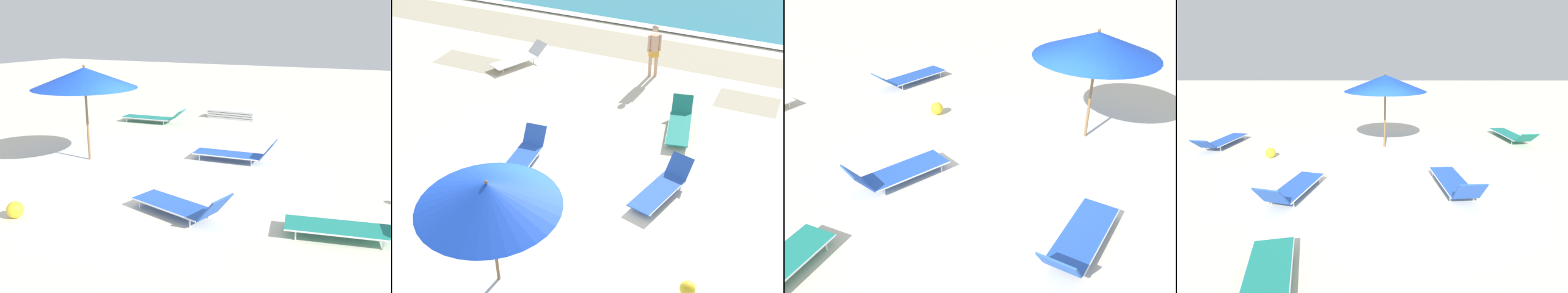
{
  "view_description": "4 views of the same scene",
  "coord_description": "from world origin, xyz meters",
  "views": [
    {
      "loc": [
        8.37,
        5.03,
        3.34
      ],
      "look_at": [
        0.06,
        1.06,
        0.81
      ],
      "focal_mm": 40.0,
      "sensor_mm": 36.0,
      "label": 1
    },
    {
      "loc": [
        4.3,
        -8.22,
        8.2
      ],
      "look_at": [
        0.03,
        1.42,
        0.99
      ],
      "focal_mm": 50.0,
      "sensor_mm": 36.0,
      "label": 2
    },
    {
      "loc": [
        -3.5,
        6.28,
        4.74
      ],
      "look_at": [
        0.41,
        0.92,
        0.92
      ],
      "focal_mm": 40.0,
      "sensor_mm": 36.0,
      "label": 3
    },
    {
      "loc": [
        0.09,
        7.68,
        2.99
      ],
      "look_at": [
        0.11,
        0.59,
        0.85
      ],
      "focal_mm": 28.0,
      "sensor_mm": 36.0,
      "label": 4
    }
  ],
  "objects": [
    {
      "name": "ground_plane",
      "position": [
        0.0,
        0.01,
        -0.08
      ],
      "size": [
        60.0,
        60.0,
        0.16
      ],
      "color": "beige"
    },
    {
      "name": "beach_umbrella",
      "position": [
        -0.29,
        -2.18,
        2.12
      ],
      "size": [
        2.64,
        2.64,
        2.45
      ],
      "color": "olive",
      "rests_on": "ground_plane"
    },
    {
      "name": "sun_lounger_under_umbrella",
      "position": [
        5.2,
        -2.18,
        0.21
      ],
      "size": [
        0.94,
        2.3,
        0.53
      ],
      "rotation": [
        0.0,
        0.0,
        -0.15
      ],
      "color": "blue",
      "rests_on": "ground_plane"
    },
    {
      "name": "sun_lounger_beside_umbrella",
      "position": [
        -1.75,
        1.34,
        0.22
      ],
      "size": [
        0.77,
        2.15,
        0.62
      ],
      "rotation": [
        0.0,
        0.0,
        0.08
      ],
      "color": "blue",
      "rests_on": "ground_plane"
    },
    {
      "name": "sun_lounger_near_water_left",
      "position": [
        -4.92,
        -3.01,
        0.21
      ],
      "size": [
        0.8,
        2.36,
        0.54
      ],
      "rotation": [
        0.0,
        0.0,
        0.09
      ],
      "color": "#1E8475",
      "rests_on": "ground_plane"
    },
    {
      "name": "sun_lounger_mid_beach_pair_a",
      "position": [
        1.45,
        4.55,
        0.22
      ],
      "size": [
        1.0,
        2.17,
        0.6
      ],
      "rotation": [
        0.0,
        0.0,
        0.2
      ],
      "color": "#1E8475",
      "rests_on": "ground_plane"
    },
    {
      "name": "sun_lounger_mid_beach_pair_b",
      "position": [
        1.85,
        1.64,
        0.22
      ],
      "size": [
        1.09,
        2.07,
        0.61
      ],
      "rotation": [
        0.0,
        0.0,
        -0.26
      ],
      "color": "blue",
      "rests_on": "ground_plane"
    },
    {
      "name": "beach_ball",
      "position": [
        3.2,
        -1.07,
        0.15
      ],
      "size": [
        0.31,
        0.31,
        0.31
      ],
      "color": "yellow",
      "rests_on": "ground_plane"
    }
  ]
}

